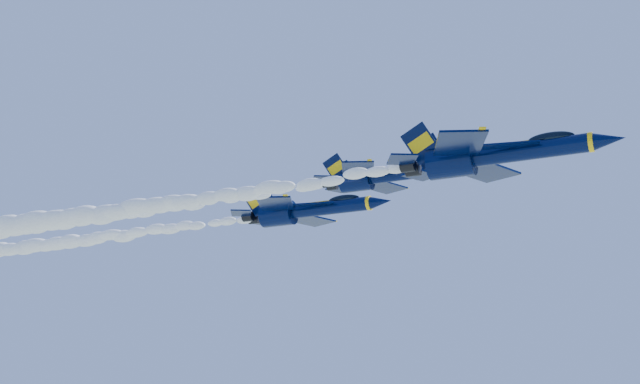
% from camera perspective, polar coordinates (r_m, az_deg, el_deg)
% --- Properties ---
extents(jet_lead, '(19.85, 16.28, 7.38)m').
position_cam_1_polar(jet_lead, '(74.19, 12.26, 2.62)').
color(jet_lead, black).
extents(smoke_trail_jet_lead, '(51.89, 2.69, 2.42)m').
position_cam_1_polar(smoke_trail_jet_lead, '(87.65, -10.17, -0.71)').
color(smoke_trail_jet_lead, white).
extents(jet_second, '(15.77, 12.94, 5.86)m').
position_cam_1_polar(jet_second, '(85.28, 4.58, 1.15)').
color(jet_second, black).
extents(smoke_trail_jet_second, '(51.89, 2.14, 1.92)m').
position_cam_1_polar(smoke_trail_jet_second, '(100.79, -13.09, -1.44)').
color(smoke_trail_jet_second, white).
extents(jet_third, '(19.93, 16.35, 7.40)m').
position_cam_1_polar(jet_third, '(100.35, -0.98, -1.28)').
color(jet_third, black).
extents(smoke_trail_jet_third, '(51.89, 2.70, 2.43)m').
position_cam_1_polar(smoke_trail_jet_third, '(119.02, -16.10, -3.24)').
color(smoke_trail_jet_third, white).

